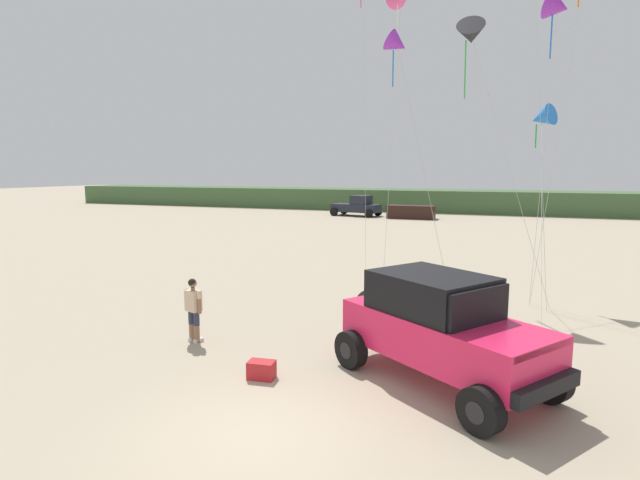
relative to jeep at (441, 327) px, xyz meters
The scene contains 11 objects.
ground_plane 4.21m from the jeep, 129.01° to the right, with size 220.00×220.00×0.00m, color tan.
dune_ridge 45.38m from the jeep, 98.94° to the left, with size 90.00×6.33×2.27m, color #426038.
jeep is the anchor object (origin of this frame).
person_watching 6.26m from the jeep, behind, with size 0.60×0.40×1.67m.
cooler_box 3.88m from the jeep, 162.21° to the right, with size 0.56×0.36×0.38m, color #B21E23.
distant_pickup 38.24m from the jeep, 109.01° to the left, with size 4.86×3.08×1.98m.
distant_sedan 36.02m from the jeep, 101.37° to the left, with size 4.20×1.70×1.20m, color black.
kite_blue_swept 12.89m from the jeep, 107.94° to the left, with size 3.57×5.62×9.82m.
kite_white_parafoil 11.54m from the jeep, 92.11° to the left, with size 3.39×2.27×9.61m.
kite_pink_ribbon 12.90m from the jeep, 75.46° to the left, with size 1.20×2.64×10.47m.
kite_red_delta 10.61m from the jeep, 77.00° to the left, with size 1.14×5.67×6.64m.
Camera 1 is at (3.71, -7.07, 4.40)m, focal length 28.13 mm.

